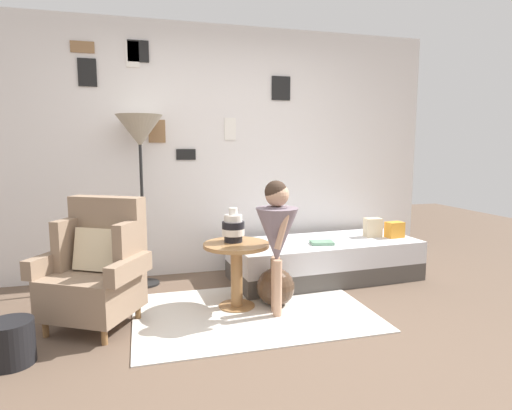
{
  "coord_description": "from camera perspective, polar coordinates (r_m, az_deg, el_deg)",
  "views": [
    {
      "loc": [
        -0.82,
        -2.58,
        1.36
      ],
      "look_at": [
        0.15,
        0.95,
        0.85
      ],
      "focal_mm": 29.8,
      "sensor_mm": 36.0,
      "label": 1
    }
  ],
  "objects": [
    {
      "name": "pillow_mid",
      "position": [
        4.7,
        15.4,
        -2.92
      ],
      "size": [
        0.18,
        0.13,
        0.2
      ],
      "primitive_type": "cube",
      "rotation": [
        0.0,
        0.0,
        -0.07
      ],
      "color": "beige",
      "rests_on": "daybed"
    },
    {
      "name": "side_table",
      "position": [
        3.59,
        -2.63,
        -7.65
      ],
      "size": [
        0.55,
        0.55,
        0.56
      ],
      "color": "#9E7042",
      "rests_on": "ground"
    },
    {
      "name": "armchair",
      "position": [
        3.46,
        -20.55,
        -7.99
      ],
      "size": [
        0.9,
        0.83,
        0.97
      ],
      "color": "olive",
      "rests_on": "ground"
    },
    {
      "name": "magazine_basket",
      "position": [
        3.18,
        -30.05,
        -15.7
      ],
      "size": [
        0.28,
        0.28,
        0.28
      ],
      "primitive_type": "cylinder",
      "color": "black",
      "rests_on": "ground"
    },
    {
      "name": "gallery_wall",
      "position": [
        4.6,
        -5.18,
        7.19
      ],
      "size": [
        4.8,
        0.12,
        2.6
      ],
      "color": "silver",
      "rests_on": "ground"
    },
    {
      "name": "daybed",
      "position": [
        4.47,
        9.12,
        -7.21
      ],
      "size": [
        1.94,
        0.91,
        0.4
      ],
      "color": "#4C4742",
      "rests_on": "ground"
    },
    {
      "name": "demijohn_near",
      "position": [
        3.7,
        2.66,
        -10.87
      ],
      "size": [
        0.33,
        0.33,
        0.41
      ],
      "color": "#473323",
      "rests_on": "ground"
    },
    {
      "name": "pillow_head",
      "position": [
        4.73,
        18.1,
        -3.17
      ],
      "size": [
        0.19,
        0.14,
        0.17
      ],
      "primitive_type": "cube",
      "rotation": [
        0.0,
        0.0,
        0.12
      ],
      "color": "orange",
      "rests_on": "daybed"
    },
    {
      "name": "vase_striped",
      "position": [
        3.58,
        -3.08,
        -3.05
      ],
      "size": [
        0.19,
        0.19,
        0.29
      ],
      "color": "black",
      "rests_on": "side_table"
    },
    {
      "name": "floor_lamp",
      "position": [
        4.21,
        -15.33,
        8.83
      ],
      "size": [
        0.44,
        0.44,
        1.65
      ],
      "color": "black",
      "rests_on": "ground"
    },
    {
      "name": "person_child",
      "position": [
        3.37,
        2.81,
        -3.42
      ],
      "size": [
        0.34,
        0.34,
        1.09
      ],
      "color": "tan",
      "rests_on": "ground"
    },
    {
      "name": "ground_plane",
      "position": [
        3.03,
        2.14,
        -18.74
      ],
      "size": [
        12.0,
        12.0,
        0.0
      ],
      "primitive_type": "plane",
      "color": "brown"
    },
    {
      "name": "rug",
      "position": [
        3.6,
        -0.44,
        -14.18
      ],
      "size": [
        1.91,
        1.31,
        0.01
      ],
      "primitive_type": "cube",
      "color": "silver",
      "rests_on": "ground"
    },
    {
      "name": "book_on_daybed",
      "position": [
        4.25,
        8.82,
        -5.01
      ],
      "size": [
        0.25,
        0.2,
        0.03
      ],
      "primitive_type": "cube",
      "rotation": [
        0.0,
        0.0,
        -0.2
      ],
      "color": "gray",
      "rests_on": "daybed"
    }
  ]
}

